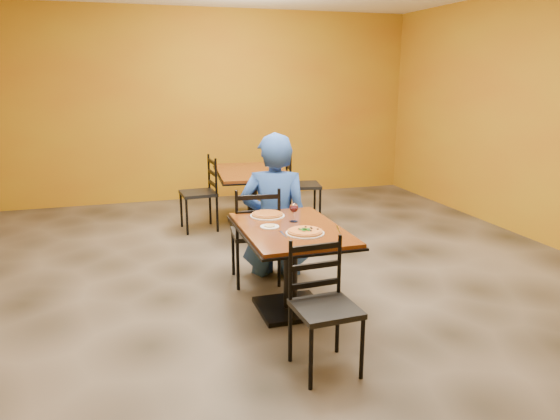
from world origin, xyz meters
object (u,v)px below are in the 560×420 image
object	(u,v)px
chair_second_left	(198,194)
side_plate	(270,227)
table_main	(291,249)
plate_main	(305,233)
chair_main_near	(326,309)
pizza_main	(305,231)
chair_second_right	(303,186)
chair_main_far	(255,234)
diner	(274,205)
wine_glass	(294,212)
plate_far	(267,216)
pizza_far	(267,214)
table_second	(252,184)

from	to	relation	value
chair_second_left	side_plate	bearing A→B (deg)	0.98
table_main	plate_main	xyz separation A→B (m)	(0.05, -0.21, 0.20)
chair_main_near	pizza_main	distance (m)	0.83
chair_second_right	plate_main	size ratio (longest dim) A/B	3.22
table_main	chair_main_far	xyz separation A→B (m)	(-0.12, 0.74, -0.07)
chair_main_near	chair_second_left	xyz separation A→B (m)	(-0.31, 3.65, 0.03)
diner	pizza_main	bearing A→B (deg)	105.81
table_main	side_plate	size ratio (longest dim) A/B	7.69
wine_glass	plate_far	bearing A→B (deg)	125.74
table_main	chair_second_right	bearing A→B (deg)	68.32
chair_second_right	pizza_far	world-z (taller)	chair_second_right
pizza_far	chair_second_left	bearing A→B (deg)	97.22
chair_second_left	chair_main_far	bearing A→B (deg)	4.09
plate_main	side_plate	bearing A→B (deg)	130.28
plate_main	wine_glass	distance (m)	0.37
plate_far	table_second	bearing A→B (deg)	79.28
table_second	plate_main	size ratio (longest dim) A/B	4.67
diner	pizza_main	distance (m)	1.10
chair_second_left	pizza_main	distance (m)	2.94
side_plate	wine_glass	xyz separation A→B (m)	(0.25, 0.10, 0.08)
chair_main_near	side_plate	world-z (taller)	chair_main_near
chair_main_far	table_second	bearing A→B (deg)	-97.64
diner	side_plate	size ratio (longest dim) A/B	9.03
table_main	plate_far	world-z (taller)	plate_far
chair_main_far	pizza_main	world-z (taller)	chair_main_far
table_main	plate_far	bearing A→B (deg)	103.59
table_second	wine_glass	size ratio (longest dim) A/B	8.04
table_second	wine_glass	bearing A→B (deg)	-95.97
side_plate	plate_far	bearing A→B (deg)	77.42
table_second	chair_main_far	distance (m)	2.00
chair_second_left	chair_second_right	world-z (taller)	chair_second_right
wine_glass	pizza_main	bearing A→B (deg)	-94.26
chair_second_left	plate_main	world-z (taller)	chair_second_left
plate_far	pizza_far	xyz separation A→B (m)	(0.00, -0.00, 0.02)
chair_main_far	plate_main	bearing A→B (deg)	105.72
side_plate	table_main	bearing A→B (deg)	-15.12
chair_second_left	pizza_far	bearing A→B (deg)	3.54
chair_main_near	plate_main	size ratio (longest dim) A/B	2.91
chair_main_near	wine_glass	world-z (taller)	wine_glass
chair_second_left	plate_main	bearing A→B (deg)	4.84
table_second	diner	xyz separation A→B (m)	(-0.22, -1.80, 0.16)
chair_main_near	plate_main	xyz separation A→B (m)	(0.12, 0.75, 0.30)
plate_main	wine_glass	world-z (taller)	wine_glass
plate_far	side_plate	xyz separation A→B (m)	(-0.08, -0.34, 0.00)
chair_second_left	chair_main_near	bearing A→B (deg)	1.26
chair_second_right	diner	size ratio (longest dim) A/B	0.69
chair_main_near	plate_far	size ratio (longest dim) A/B	2.91
pizza_main	side_plate	distance (m)	0.34
chair_main_near	side_plate	xyz separation A→B (m)	(-0.10, 1.01, 0.30)
side_plate	chair_second_left	bearing A→B (deg)	94.65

